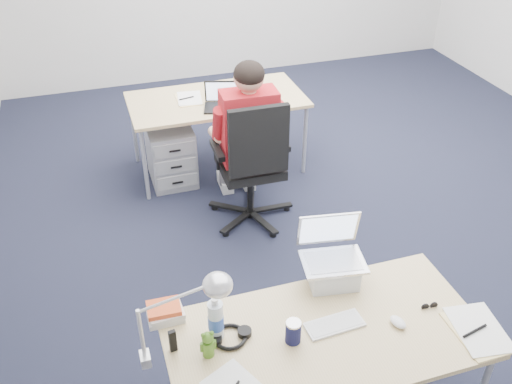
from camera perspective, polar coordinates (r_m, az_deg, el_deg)
floor at (r=4.97m, az=9.56°, el=-2.68°), size 7.00×7.00×0.00m
room at (r=4.20m, az=11.82°, el=16.47°), size 6.02×7.02×2.80m
desk_near at (r=3.01m, az=6.94°, el=-14.44°), size 1.60×0.80×0.73m
desk_far at (r=5.32m, az=-3.95°, el=8.90°), size 1.60×0.80×0.73m
office_chair at (r=4.72m, az=-0.47°, el=0.48°), size 0.73×0.73×1.14m
seated_person at (r=4.70m, az=-1.14°, el=5.51°), size 0.45×0.78×1.39m
drawer_pedestal_far at (r=5.35m, az=-8.51°, el=3.79°), size 0.40×0.50×0.55m
silver_laptop at (r=3.14m, az=7.78°, el=-6.28°), size 0.38×0.32×0.37m
wireless_keyboard at (r=3.01m, az=7.85°, el=-12.98°), size 0.31×0.14×0.02m
computer_mouse at (r=3.07m, az=14.01°, el=-12.52°), size 0.08×0.11×0.04m
headphones at (r=2.92m, az=-2.63°, el=-14.19°), size 0.23×0.18×0.04m
can_koozie at (r=2.88m, az=3.74°, el=-13.76°), size 0.08×0.08×0.13m
water_bottle at (r=2.86m, az=-4.06°, el=-12.44°), size 0.10×0.10×0.25m
bear_figurine at (r=2.82m, az=-4.83°, el=-14.87°), size 0.10×0.09×0.15m
book_stack at (r=3.03m, az=-9.08°, el=-11.78°), size 0.19×0.15×0.08m
cordless_phone at (r=2.86m, az=-8.32°, el=-14.51°), size 0.04×0.03×0.13m
papers_right at (r=3.16m, az=21.33°, el=-12.86°), size 0.27×0.36×0.01m
sunglasses at (r=3.21m, az=16.96°, el=-10.86°), size 0.10×0.05×0.02m
desk_lamp at (r=2.71m, az=-8.47°, el=-12.65°), size 0.42×0.16×0.47m
dark_laptop at (r=5.04m, az=-3.35°, el=9.53°), size 0.40×0.40×0.24m
far_cup at (r=5.50m, az=0.17°, el=10.91°), size 0.08×0.08×0.10m
far_papers at (r=5.30m, az=-6.75°, el=9.21°), size 0.24×0.32×0.01m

